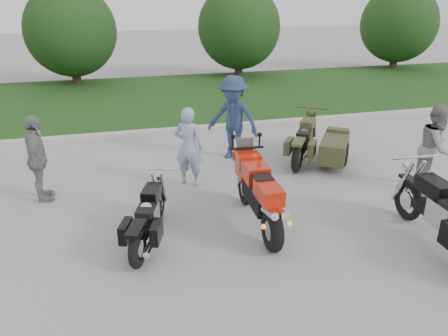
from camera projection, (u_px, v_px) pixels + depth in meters
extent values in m
plane|color=#A2A29C|center=(240.00, 246.00, 6.81)|extent=(80.00, 80.00, 0.00)
cube|color=#B2AFA7|center=(178.00, 131.00, 12.15)|extent=(60.00, 0.30, 0.15)
cube|color=#2A4E1B|center=(160.00, 98.00, 15.87)|extent=(60.00, 8.00, 0.14)
cylinder|color=#3F2B1C|center=(76.00, 71.00, 17.95)|extent=(0.36, 0.36, 1.20)
sphere|color=black|center=(71.00, 31.00, 17.34)|extent=(3.60, 3.60, 3.60)
cylinder|color=#3F2B1C|center=(239.00, 64.00, 19.61)|extent=(0.36, 0.36, 1.20)
sphere|color=black|center=(239.00, 27.00, 19.01)|extent=(3.60, 3.60, 3.60)
cylinder|color=#3F2B1C|center=(394.00, 58.00, 21.51)|extent=(0.36, 0.36, 1.20)
sphere|color=black|center=(399.00, 24.00, 20.90)|extent=(3.60, 3.60, 3.60)
torus|color=black|center=(272.00, 230.00, 6.59)|extent=(0.24, 0.69, 0.68)
torus|color=black|center=(245.00, 188.00, 8.05)|extent=(0.16, 0.67, 0.66)
cube|color=black|center=(259.00, 194.00, 7.17)|extent=(0.35, 1.01, 0.39)
cube|color=#BA1907|center=(255.00, 171.00, 7.28)|extent=(0.40, 0.62, 0.29)
cube|color=#BA1907|center=(269.00, 193.00, 6.62)|extent=(0.36, 0.62, 0.24)
cube|color=black|center=(262.00, 178.00, 6.91)|extent=(0.30, 0.40, 0.11)
cube|color=#BA1907|center=(248.00, 165.00, 7.67)|extent=(0.39, 0.46, 0.44)
cylinder|color=silver|center=(270.00, 213.00, 6.39)|extent=(0.14, 0.52, 0.24)
cylinder|color=silver|center=(280.00, 212.00, 6.42)|extent=(0.14, 0.52, 0.24)
torus|color=black|center=(137.00, 248.00, 6.23)|extent=(0.34, 0.62, 0.60)
torus|color=black|center=(159.00, 203.00, 7.58)|extent=(0.29, 0.57, 0.57)
cube|color=black|center=(149.00, 219.00, 6.87)|extent=(0.53, 1.07, 0.12)
cube|color=silver|center=(149.00, 215.00, 6.84)|extent=(0.38, 0.46, 0.31)
cube|color=black|center=(152.00, 193.00, 7.00)|extent=(0.39, 0.54, 0.19)
cube|color=black|center=(146.00, 210.00, 6.66)|extent=(0.38, 0.50, 0.11)
cube|color=black|center=(136.00, 228.00, 6.10)|extent=(0.34, 0.52, 0.05)
cylinder|color=silver|center=(155.00, 236.00, 6.62)|extent=(0.40, 0.95, 0.09)
torus|color=black|center=(408.00, 200.00, 7.51)|extent=(0.17, 0.72, 0.71)
cube|color=black|center=(444.00, 220.00, 6.64)|extent=(0.32, 1.34, 0.16)
cube|color=silver|center=(445.00, 215.00, 6.61)|extent=(0.36, 0.52, 0.39)
cube|color=black|center=(435.00, 187.00, 6.79)|extent=(0.34, 0.63, 0.24)
torus|color=black|center=(297.00, 158.00, 9.47)|extent=(0.52, 0.66, 0.68)
torus|color=black|center=(310.00, 136.00, 10.91)|extent=(0.46, 0.60, 0.64)
cube|color=black|center=(304.00, 142.00, 10.16)|extent=(0.86, 1.11, 0.14)
cube|color=#3E4025|center=(304.00, 139.00, 10.13)|extent=(0.50, 0.54, 0.35)
cube|color=#3E4025|center=(308.00, 124.00, 10.28)|extent=(0.54, 0.61, 0.22)
cube|color=black|center=(304.00, 134.00, 9.93)|extent=(0.51, 0.57, 0.12)
cube|color=#3E4025|center=(298.00, 142.00, 9.33)|extent=(0.49, 0.58, 0.06)
cylinder|color=#3E4025|center=(309.00, 154.00, 9.85)|extent=(0.70, 0.96, 0.10)
cube|color=#3E4025|center=(334.00, 148.00, 9.86)|extent=(1.19, 1.38, 0.45)
torus|color=black|center=(345.00, 154.00, 9.83)|extent=(0.42, 0.53, 0.56)
imported|color=#8B97BD|center=(189.00, 147.00, 8.70)|extent=(0.71, 0.64, 1.63)
imported|color=gray|center=(436.00, 148.00, 8.50)|extent=(1.06, 1.03, 1.72)
imported|color=navy|center=(233.00, 118.00, 10.05)|extent=(1.42, 1.39, 1.95)
imported|color=gray|center=(37.00, 159.00, 8.03)|extent=(0.45, 0.99, 1.66)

